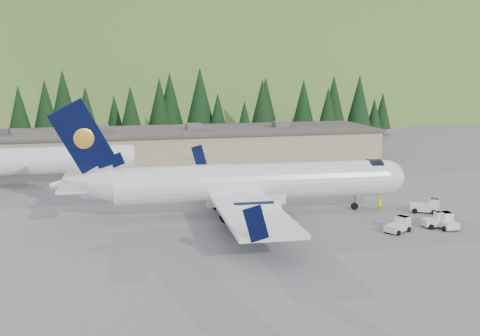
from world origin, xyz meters
name	(u,v)px	position (x,y,z in m)	size (l,w,h in m)	color
ground	(253,214)	(0.00, 0.00, 0.00)	(600.00, 600.00, 0.00)	#5C5C60
airliner	(243,184)	(-1.10, 0.05, 3.33)	(37.67, 35.31, 12.51)	white
second_airliner	(26,161)	(-24.92, 22.00, 3.32)	(27.50, 11.00, 10.05)	white
baggage_tug_a	(399,225)	(11.72, -9.70, 0.63)	(2.95, 2.49, 1.41)	silver
baggage_tug_b	(427,206)	(18.33, -3.64, 0.71)	(3.30, 2.81, 1.58)	silver
baggage_tug_c	(445,221)	(16.73, -9.52, 0.65)	(1.76, 2.79, 1.46)	silver
terminal_building	(164,145)	(-5.01, 38.00, 2.62)	(71.00, 17.00, 6.10)	gray
baggage_tug_d	(440,220)	(16.39, -9.15, 0.66)	(2.89, 1.90, 1.48)	silver
ramp_worker	(380,204)	(13.48, -2.19, 0.91)	(0.66, 0.44, 1.82)	#E9DB00
tree_line	(131,107)	(-8.72, 60.42, 7.45)	(112.47, 18.84, 13.98)	black
hills	(248,272)	(53.34, 207.38, -82.80)	(614.00, 330.00, 300.00)	#3D6327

